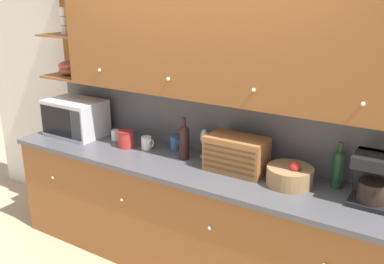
% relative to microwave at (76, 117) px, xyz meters
% --- Properties ---
extents(ground_plane, '(24.00, 24.00, 0.00)m').
position_rel_microwave_xyz_m(ground_plane, '(1.23, 0.26, -1.09)').
color(ground_plane, tan).
extents(wall_back, '(5.57, 0.06, 2.60)m').
position_rel_microwave_xyz_m(wall_back, '(1.23, 0.29, 0.21)').
color(wall_back, silver).
rests_on(wall_back, ground_plane).
extents(counter_unit, '(3.19, 0.65, 0.92)m').
position_rel_microwave_xyz_m(counter_unit, '(1.23, -0.05, -0.63)').
color(counter_unit, brown).
rests_on(counter_unit, ground_plane).
extents(backsplash_panel, '(3.17, 0.01, 0.51)m').
position_rel_microwave_xyz_m(backsplash_panel, '(1.23, 0.26, 0.09)').
color(backsplash_panel, '#4C4C51').
rests_on(backsplash_panel, counter_unit).
extents(upper_cabinets, '(3.17, 0.35, 0.80)m').
position_rel_microwave_xyz_m(upper_cabinets, '(1.40, 0.10, 0.74)').
color(upper_cabinets, brown).
rests_on(upper_cabinets, backsplash_panel).
extents(microwave, '(0.53, 0.37, 0.33)m').
position_rel_microwave_xyz_m(microwave, '(0.00, 0.00, 0.00)').
color(microwave, silver).
rests_on(microwave, counter_unit).
extents(mug_blue_second, '(0.09, 0.08, 0.09)m').
position_rel_microwave_xyz_m(mug_blue_second, '(0.41, 0.08, -0.12)').
color(mug_blue_second, silver).
rests_on(mug_blue_second, counter_unit).
extents(storage_canister, '(0.15, 0.15, 0.14)m').
position_rel_microwave_xyz_m(storage_canister, '(0.61, -0.01, -0.09)').
color(storage_canister, '#B22D28').
rests_on(storage_canister, counter_unit).
extents(mug_patterned_third, '(0.10, 0.09, 0.11)m').
position_rel_microwave_xyz_m(mug_patterned_third, '(0.79, 0.04, -0.11)').
color(mug_patterned_third, silver).
rests_on(mug_patterned_third, counter_unit).
extents(mug, '(0.10, 0.08, 0.11)m').
position_rel_microwave_xyz_m(mug, '(0.99, 0.18, -0.11)').
color(mug, '#38669E').
rests_on(mug, counter_unit).
extents(second_wine_bottle, '(0.08, 0.08, 0.34)m').
position_rel_microwave_xyz_m(second_wine_bottle, '(1.17, 0.03, -0.01)').
color(second_wine_bottle, black).
rests_on(second_wine_bottle, counter_unit).
extents(wine_glass, '(0.07, 0.07, 0.23)m').
position_rel_microwave_xyz_m(wine_glass, '(1.29, 0.15, -0.01)').
color(wine_glass, silver).
rests_on(wine_glass, counter_unit).
extents(bread_box, '(0.44, 0.25, 0.26)m').
position_rel_microwave_xyz_m(bread_box, '(1.63, 0.03, -0.03)').
color(bread_box, '#996033').
rests_on(bread_box, counter_unit).
extents(fruit_basket, '(0.32, 0.32, 0.19)m').
position_rel_microwave_xyz_m(fruit_basket, '(2.05, 0.01, -0.10)').
color(fruit_basket, '#937047').
rests_on(fruit_basket, counter_unit).
extents(wine_bottle, '(0.08, 0.08, 0.33)m').
position_rel_microwave_xyz_m(wine_bottle, '(2.34, 0.14, -0.02)').
color(wine_bottle, '#19381E').
rests_on(wine_bottle, counter_unit).
extents(coffee_maker, '(0.26, 0.23, 0.33)m').
position_rel_microwave_xyz_m(coffee_maker, '(2.58, 0.03, -0.00)').
color(coffee_maker, black).
rests_on(coffee_maker, counter_unit).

